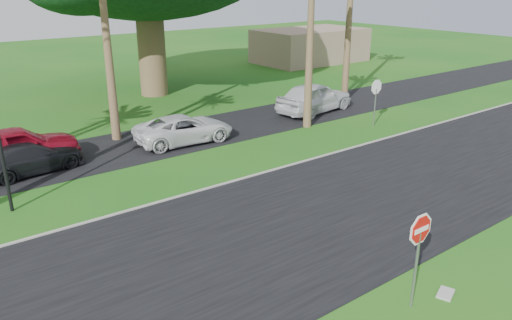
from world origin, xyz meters
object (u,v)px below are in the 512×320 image
Objects in this scene: car_minivan at (184,129)px; car_pickup at (315,98)px; car_red at (16,147)px; stop_sign_near at (419,242)px; car_dark at (30,158)px; stop_sign_far at (376,93)px.

car_pickup reaches higher than car_minivan.
car_pickup reaches higher than car_red.
stop_sign_near reaches higher than car_dark.
car_red is 1.17m from car_dark.
car_pickup is (10.89, 14.99, -0.89)m from stop_sign_near.
car_minivan is at bearing 84.56° from car_pickup.
stop_sign_far is 4.14m from car_pickup.
car_pickup is at bearing -82.77° from car_minivan.
car_dark is at bearing 82.35° from car_pickup.
stop_sign_far is 0.51× the size of car_pickup.
car_dark is (0.25, -1.11, -0.25)m from car_red.
car_dark is at bearing 92.17° from car_minivan.
car_minivan is (7.20, -1.38, -0.20)m from car_red.
car_red is (-5.25, 15.92, -0.91)m from stop_sign_near.
stop_sign_near is at bearing 135.69° from car_pickup.
car_pickup is (-0.61, 3.99, -0.89)m from stop_sign_far.
car_dark is 6.95m from car_minivan.
car_minivan is 8.96m from car_pickup.
stop_sign_near is 15.91m from stop_sign_far.
stop_sign_near is 18.55m from car_pickup.
car_minivan is (6.95, -0.26, 0.05)m from car_dark.
stop_sign_near reaches higher than car_pickup.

